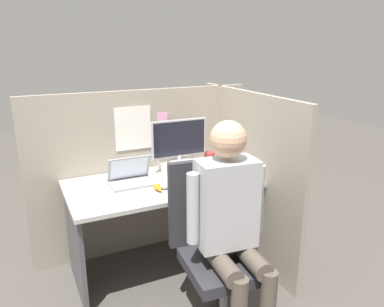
# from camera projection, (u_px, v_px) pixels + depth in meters

# --- Properties ---
(ground_plane) EXTENTS (12.00, 12.00, 0.00)m
(ground_plane) POSITION_uv_depth(u_px,v_px,m) (182.00, 293.00, 2.68)
(ground_plane) COLOR #514C47
(cubicle_panel_back) EXTENTS (1.88, 0.05, 1.37)m
(cubicle_panel_back) POSITION_uv_depth(u_px,v_px,m) (144.00, 171.00, 3.15)
(cubicle_panel_back) COLOR gray
(cubicle_panel_back) RESTS_ON ground
(cubicle_panel_right) EXTENTS (0.04, 1.39, 1.37)m
(cubicle_panel_right) POSITION_uv_depth(u_px,v_px,m) (247.00, 176.00, 3.04)
(cubicle_panel_right) COLOR gray
(cubicle_panel_right) RESTS_ON ground
(desk) EXTENTS (1.38, 0.74, 0.73)m
(desk) POSITION_uv_depth(u_px,v_px,m) (162.00, 204.00, 2.85)
(desk) COLOR #B7B7B2
(desk) RESTS_ON ground
(paper_box) EXTENTS (0.29, 0.23, 0.08)m
(paper_box) POSITION_uv_depth(u_px,v_px,m) (179.00, 166.00, 3.03)
(paper_box) COLOR white
(paper_box) RESTS_ON desk
(monitor) EXTENTS (0.46, 0.17, 0.34)m
(monitor) POSITION_uv_depth(u_px,v_px,m) (179.00, 140.00, 2.97)
(monitor) COLOR #B2B2B7
(monitor) RESTS_ON paper_box
(laptop) EXTENTS (0.32, 0.21, 0.21)m
(laptop) POSITION_uv_depth(u_px,v_px,m) (131.00, 179.00, 2.74)
(laptop) COLOR #99999E
(laptop) RESTS_ON desk
(mouse) EXTENTS (0.07, 0.05, 0.03)m
(mouse) POSITION_uv_depth(u_px,v_px,m) (165.00, 187.00, 2.65)
(mouse) COLOR gray
(mouse) RESTS_ON desk
(stapler) EXTENTS (0.05, 0.13, 0.06)m
(stapler) POSITION_uv_depth(u_px,v_px,m) (227.00, 167.00, 3.03)
(stapler) COLOR #A31919
(stapler) RESTS_ON desk
(carrot_toy) EXTENTS (0.05, 0.12, 0.05)m
(carrot_toy) POSITION_uv_depth(u_px,v_px,m) (159.00, 189.00, 2.59)
(carrot_toy) COLOR orange
(carrot_toy) RESTS_ON desk
(office_chair) EXTENTS (0.53, 0.58, 1.03)m
(office_chair) POSITION_uv_depth(u_px,v_px,m) (215.00, 244.00, 2.32)
(office_chair) COLOR #2D2D33
(office_chair) RESTS_ON ground
(person) EXTENTS (0.48, 0.45, 1.33)m
(person) POSITION_uv_depth(u_px,v_px,m) (232.00, 218.00, 2.12)
(person) COLOR brown
(person) RESTS_ON ground
(coffee_mug) EXTENTS (0.09, 0.09, 0.11)m
(coffee_mug) POSITION_uv_depth(u_px,v_px,m) (210.00, 158.00, 3.18)
(coffee_mug) COLOR #A3332D
(coffee_mug) RESTS_ON desk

